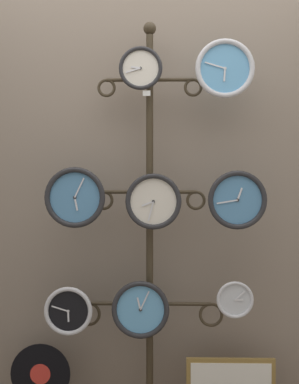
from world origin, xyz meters
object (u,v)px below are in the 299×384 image
(vinyl_record, at_px, (40,374))
(clock_middle_center, at_px, (153,201))
(display_stand, at_px, (150,293))
(clock_middle_left, at_px, (75,197))
(clock_bottom_right, at_px, (235,300))
(clock_middle_right, at_px, (237,200))
(clock_top_right, at_px, (225,69))
(picture_frame, at_px, (231,384))
(clock_bottom_center, at_px, (140,309))
(clock_bottom_left, at_px, (68,311))
(clock_top_center, at_px, (141,68))

(vinyl_record, bearing_deg, clock_middle_center, -5.17)
(display_stand, relative_size, clock_middle_left, 6.66)
(clock_bottom_right, bearing_deg, clock_middle_left, -179.53)
(clock_middle_right, relative_size, clock_bottom_right, 1.58)
(clock_bottom_right, relative_size, vinyl_record, 0.60)
(clock_middle_center, xyz_separation_m, vinyl_record, (-0.60, 0.05, -0.92))
(clock_middle_left, distance_m, clock_bottom_right, 0.98)
(clock_top_right, xyz_separation_m, clock_middle_left, (-0.77, -0.02, -0.66))
(clock_bottom_right, bearing_deg, display_stand, 166.98)
(clock_middle_center, height_order, picture_frame, clock_middle_center)
(clock_middle_left, distance_m, clock_middle_right, 0.83)
(clock_bottom_center, bearing_deg, clock_bottom_left, 179.22)
(clock_middle_right, height_order, picture_frame, clock_middle_right)
(picture_frame, bearing_deg, display_stand, 168.33)
(clock_middle_right, distance_m, vinyl_record, 1.38)
(clock_middle_left, xyz_separation_m, clock_bottom_left, (-0.04, 0.02, -0.59))
(picture_frame, bearing_deg, clock_bottom_left, -179.64)
(clock_bottom_right, xyz_separation_m, vinyl_record, (-1.02, 0.05, -0.41))
(clock_middle_right, bearing_deg, clock_bottom_right, 128.67)
(clock_top_right, bearing_deg, clock_bottom_right, -15.44)
(clock_top_center, height_order, clock_middle_left, clock_top_center)
(clock_middle_right, bearing_deg, picture_frame, 136.26)
(clock_middle_right, bearing_deg, clock_top_right, 156.40)
(clock_top_center, bearing_deg, clock_bottom_left, -178.61)
(display_stand, xyz_separation_m, clock_bottom_left, (-0.42, -0.09, -0.08))
(clock_top_right, distance_m, clock_middle_center, 0.78)
(clock_top_center, height_order, vinyl_record, clock_top_center)
(clock_middle_right, height_order, clock_bottom_right, clock_middle_right)
(clock_middle_center, distance_m, clock_middle_right, 0.43)
(clock_top_center, distance_m, clock_bottom_center, 1.25)
(clock_bottom_left, xyz_separation_m, picture_frame, (0.84, 0.01, -0.37))
(clock_middle_left, relative_size, clock_bottom_center, 1.05)
(clock_bottom_left, xyz_separation_m, clock_bottom_right, (0.86, -0.01, 0.07))
(clock_middle_left, height_order, vinyl_record, clock_middle_left)
(clock_middle_left, height_order, clock_bottom_center, clock_middle_left)
(clock_top_center, bearing_deg, clock_bottom_center, -91.70)
(clock_top_center, xyz_separation_m, clock_bottom_right, (0.49, -0.02, -1.19))
(clock_middle_left, distance_m, vinyl_record, 0.96)
(clock_top_center, relative_size, picture_frame, 0.49)
(clock_bottom_left, bearing_deg, display_stand, 12.36)
(clock_bottom_left, bearing_deg, clock_middle_left, -23.00)
(display_stand, relative_size, clock_bottom_right, 10.98)
(picture_frame, bearing_deg, clock_top_right, -178.69)
(picture_frame, bearing_deg, clock_middle_left, -178.48)
(clock_top_right, xyz_separation_m, vinyl_record, (-0.97, 0.03, -1.60))
(vinyl_record, relative_size, picture_frame, 0.70)
(clock_top_right, xyz_separation_m, clock_middle_right, (0.06, -0.03, -0.68))
(clock_middle_center, relative_size, clock_bottom_center, 0.96)
(display_stand, bearing_deg, clock_top_center, -118.57)
(clock_middle_right, bearing_deg, display_stand, 165.76)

